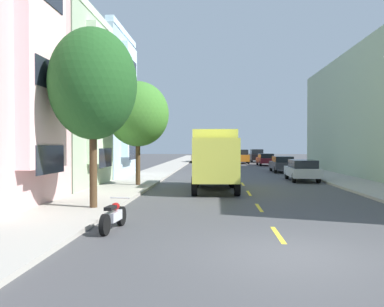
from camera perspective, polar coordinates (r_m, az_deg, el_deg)
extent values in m
plane|color=#424244|center=(39.66, 5.84, -2.49)|extent=(160.00, 160.00, 0.00)
cube|color=#A39E93|center=(38.00, -4.80, -2.55)|extent=(3.20, 120.00, 0.14)
cube|color=#A39E93|center=(38.64, 16.56, -2.53)|extent=(3.20, 120.00, 0.14)
cube|color=yellow|center=(11.93, 11.86, -10.98)|extent=(0.14, 2.20, 0.01)
cube|color=yellow|center=(16.82, 9.31, -7.43)|extent=(0.14, 2.20, 0.01)
cube|color=yellow|center=(21.75, 7.93, -5.48)|extent=(0.14, 2.20, 0.01)
cube|color=yellow|center=(26.71, 7.06, -4.25)|extent=(0.14, 2.20, 0.01)
cube|color=yellow|center=(31.68, 6.47, -3.40)|extent=(0.14, 2.20, 0.01)
cube|color=yellow|center=(36.66, 6.04, -2.78)|extent=(0.14, 2.20, 0.01)
cube|color=yellow|center=(41.65, 5.72, -2.32)|extent=(0.14, 2.20, 0.01)
cube|color=yellow|center=(46.64, 5.46, -1.95)|extent=(0.14, 2.20, 0.01)
cube|color=yellow|center=(51.63, 5.25, -1.65)|extent=(0.14, 2.20, 0.01)
cube|color=yellow|center=(56.62, 5.08, -1.40)|extent=(0.14, 2.20, 0.01)
cube|color=#FECACA|center=(17.23, -20.06, 12.35)|extent=(0.55, 3.47, 8.49)
cube|color=#1E232D|center=(16.79, -19.04, -0.79)|extent=(0.04, 2.64, 1.10)
cube|color=#1E232D|center=(17.00, -19.12, 10.27)|extent=(0.04, 2.64, 1.10)
cube|color=beige|center=(25.68, -13.86, 18.41)|extent=(0.60, 7.71, 0.44)
cube|color=beige|center=(24.53, -12.63, 7.79)|extent=(0.55, 3.47, 7.74)
cube|color=#1E232D|center=(24.30, -11.92, -0.59)|extent=(0.04, 2.64, 1.10)
cube|color=#1E232D|center=(24.39, -11.95, 6.42)|extent=(0.04, 2.64, 1.10)
cube|color=#1E232D|center=(24.85, -11.98, 13.27)|extent=(0.04, 2.64, 1.10)
cube|color=#9EB7CC|center=(34.24, -19.96, 6.01)|extent=(13.01, 7.71, 10.91)
cube|color=#CAE7FE|center=(33.30, -9.68, 16.13)|extent=(0.60, 7.71, 0.44)
cube|color=#CAE7FE|center=(32.23, -8.73, 7.15)|extent=(0.55, 3.47, 8.51)
cube|color=#1E232D|center=(32.00, -8.20, 0.15)|extent=(0.04, 2.64, 1.10)
cube|color=#1E232D|center=(32.11, -8.21, 6.00)|extent=(0.04, 2.64, 1.10)
cube|color=#1E232D|center=(32.55, -8.23, 11.75)|extent=(0.04, 2.64, 1.10)
cylinder|color=#47331E|center=(16.04, -13.57, -1.79)|extent=(0.29, 0.29, 3.11)
ellipsoid|color=#1E4C1E|center=(16.19, -13.62, 9.41)|extent=(3.33, 3.33, 4.24)
cylinder|color=#47331E|center=(24.75, -7.53, -1.12)|extent=(0.27, 0.27, 2.79)
ellipsoid|color=#387028|center=(24.81, -7.55, 5.48)|extent=(3.71, 3.71, 3.89)
cube|color=#D8D84C|center=(23.98, 3.12, -0.04)|extent=(2.51, 4.97, 2.70)
cube|color=#D8D84C|center=(20.39, 3.32, -0.96)|extent=(2.35, 1.95, 2.20)
cube|color=black|center=(19.47, 3.39, 0.37)|extent=(2.02, 0.13, 0.97)
cube|color=black|center=(26.44, 3.02, -3.37)|extent=(2.40, 0.22, 0.24)
cylinder|color=black|center=(20.43, 0.34, -4.55)|extent=(0.30, 0.97, 0.96)
cylinder|color=black|center=(20.48, 6.30, -4.55)|extent=(0.30, 0.97, 0.96)
cylinder|color=black|center=(25.32, 0.66, -3.45)|extent=(0.30, 0.97, 0.96)
cylinder|color=black|center=(25.36, 5.46, -3.45)|extent=(0.30, 0.97, 0.96)
cylinder|color=black|center=(24.22, 0.60, -3.66)|extent=(0.30, 0.97, 0.96)
cylinder|color=black|center=(24.26, 5.62, -3.66)|extent=(0.30, 0.97, 0.96)
cube|color=maroon|center=(52.06, 10.17, -0.94)|extent=(1.92, 4.74, 0.62)
cube|color=black|center=(51.67, 10.23, -0.30)|extent=(1.66, 2.85, 0.55)
cylinder|color=black|center=(53.77, 10.77, -1.21)|extent=(0.23, 0.66, 0.66)
cylinder|color=black|center=(53.55, 9.08, -1.21)|extent=(0.23, 0.66, 0.66)
cylinder|color=black|center=(50.62, 11.32, -1.35)|extent=(0.23, 0.66, 0.66)
cylinder|color=black|center=(50.39, 9.52, -1.36)|extent=(0.23, 0.66, 0.66)
cube|color=#333338|center=(39.29, 12.38, -1.61)|extent=(1.85, 4.71, 0.62)
cube|color=black|center=(38.90, 12.47, -0.78)|extent=(1.62, 2.83, 0.55)
cylinder|color=black|center=(41.01, 13.15, -1.94)|extent=(0.22, 0.66, 0.66)
cylinder|color=black|center=(40.78, 10.93, -1.94)|extent=(0.22, 0.66, 0.66)
cylinder|color=black|center=(37.87, 13.94, -2.19)|extent=(0.22, 0.66, 0.66)
cylinder|color=black|center=(37.62, 11.54, -2.20)|extent=(0.22, 0.66, 0.66)
cube|color=tan|center=(60.22, 0.94, -0.56)|extent=(2.00, 5.30, 0.80)
cube|color=black|center=(59.04, 0.89, 0.09)|extent=(1.76, 1.59, 0.60)
cylinder|color=black|center=(58.48, -0.01, -1.00)|extent=(0.22, 0.66, 0.66)
cylinder|color=black|center=(58.40, 1.74, -1.00)|extent=(0.22, 0.66, 0.66)
cylinder|color=black|center=(62.07, 0.18, -0.88)|extent=(0.22, 0.66, 0.66)
cylinder|color=black|center=(62.00, 1.83, -0.88)|extent=(0.22, 0.66, 0.66)
cube|color=#B2B5BA|center=(29.95, 15.01, -2.47)|extent=(1.93, 4.74, 0.62)
cube|color=black|center=(29.55, 15.15, -1.39)|extent=(1.67, 2.86, 0.55)
cylinder|color=black|center=(31.69, 15.91, -2.85)|extent=(0.23, 0.66, 0.66)
cylinder|color=black|center=(31.42, 13.05, -2.87)|extent=(0.23, 0.66, 0.66)
cylinder|color=black|center=(28.57, 17.17, -3.28)|extent=(0.23, 0.66, 0.66)
cylinder|color=black|center=(28.27, 14.00, -3.31)|extent=(0.23, 0.66, 0.66)
cube|color=black|center=(62.15, 8.96, -0.47)|extent=(2.00, 4.82, 0.90)
cube|color=black|center=(62.13, 8.96, 0.27)|extent=(1.75, 2.80, 0.70)
cylinder|color=black|center=(63.88, 9.57, -0.83)|extent=(0.23, 0.66, 0.66)
cylinder|color=black|center=(63.70, 8.02, -0.84)|extent=(0.23, 0.66, 0.66)
cylinder|color=black|center=(60.64, 9.94, -0.94)|extent=(0.23, 0.66, 0.66)
cylinder|color=black|center=(60.45, 8.31, -0.94)|extent=(0.23, 0.66, 0.66)
cube|color=orange|center=(57.07, 6.88, -0.61)|extent=(1.95, 4.80, 0.90)
cube|color=black|center=(57.05, 6.88, 0.20)|extent=(1.72, 2.78, 0.70)
cylinder|color=black|center=(58.77, 7.62, -1.00)|extent=(0.22, 0.66, 0.66)
cylinder|color=black|center=(58.66, 5.93, -1.00)|extent=(0.22, 0.66, 0.66)
cylinder|color=black|center=(55.52, 7.87, -1.12)|extent=(0.22, 0.66, 0.66)
cylinder|color=black|center=(55.41, 6.09, -1.12)|extent=(0.22, 0.66, 0.66)
cylinder|color=black|center=(13.12, -9.81, -8.56)|extent=(0.19, 0.61, 0.60)
cylinder|color=black|center=(11.77, -12.04, -9.69)|extent=(0.19, 0.61, 0.60)
cube|color=silver|center=(12.42, -10.87, -8.55)|extent=(0.35, 0.83, 0.28)
ellipsoid|color=maroon|center=(12.54, -10.61, -7.25)|extent=(0.24, 0.48, 0.22)
cube|color=black|center=(12.13, -11.28, -7.44)|extent=(0.26, 0.54, 0.10)
cylinder|color=silver|center=(12.92, -9.98, -6.10)|extent=(0.62, 0.09, 0.03)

